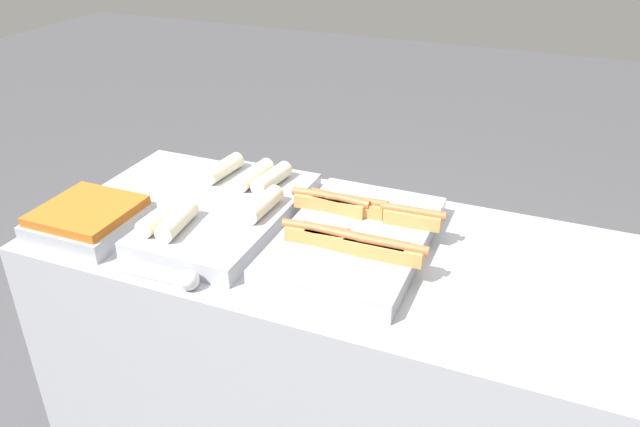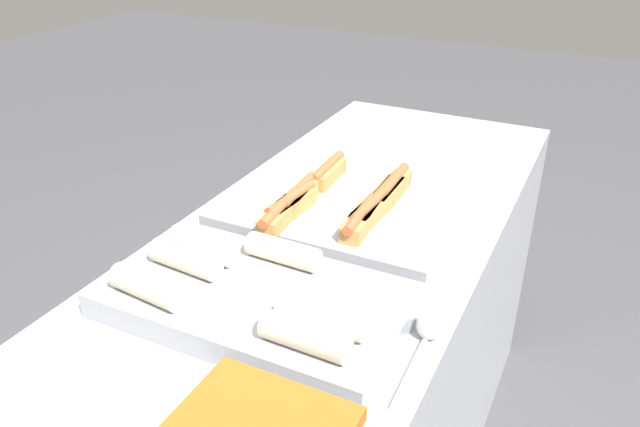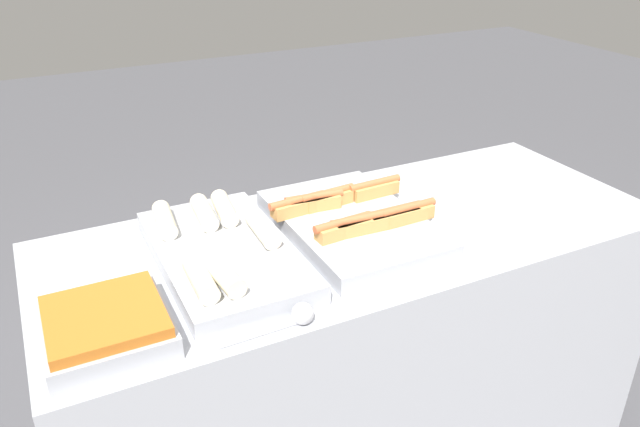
# 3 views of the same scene
# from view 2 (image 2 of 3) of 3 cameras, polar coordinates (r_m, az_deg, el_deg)

# --- Properties ---
(counter) EXTENTS (1.72, 0.69, 0.91)m
(counter) POSITION_cam_2_polar(r_m,az_deg,el_deg) (1.73, 1.84, -14.06)
(counter) COLOR #A8AAB2
(counter) RESTS_ON ground_plane
(tray_hotdogs) EXTENTS (0.41, 0.53, 0.10)m
(tray_hotdogs) POSITION_cam_2_polar(r_m,az_deg,el_deg) (1.43, 1.70, 0.03)
(tray_hotdogs) COLOR #A8AAB2
(tray_hotdogs) RESTS_ON counter
(tray_wraps) EXTENTS (0.31, 0.55, 0.10)m
(tray_wraps) POSITION_cam_2_polar(r_m,az_deg,el_deg) (1.16, -6.19, -7.58)
(tray_wraps) COLOR #A8AAB2
(tray_wraps) RESTS_ON counter
(serving_spoon_near) EXTENTS (0.22, 0.05, 0.05)m
(serving_spoon_near) POSITION_cam_2_polar(r_m,az_deg,el_deg) (1.11, 9.81, -10.57)
(serving_spoon_near) COLOR silver
(serving_spoon_near) RESTS_ON counter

